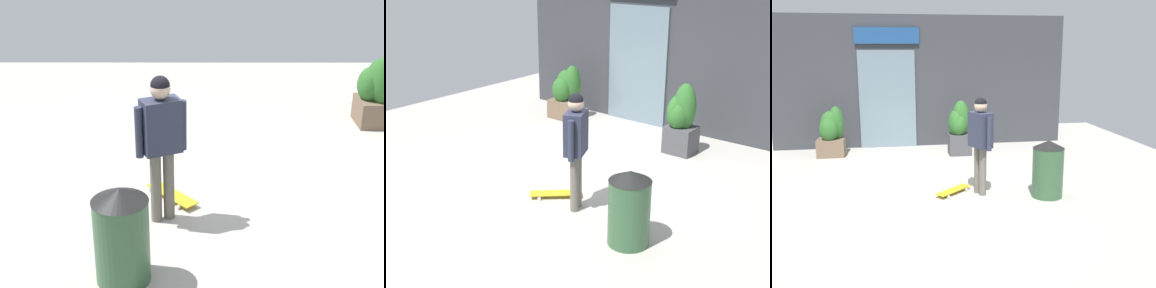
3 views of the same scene
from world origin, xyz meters
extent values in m
plane|color=#B2ADA3|center=(0.00, 0.00, 0.00)|extent=(12.00, 12.00, 0.00)
cube|color=#383A3F|center=(0.00, 3.39, 1.72)|extent=(7.73, 0.25, 3.44)
cube|color=slate|center=(-0.90, 3.24, 1.27)|extent=(1.46, 0.06, 2.55)
cube|color=navy|center=(-0.86, 3.22, 2.91)|extent=(1.64, 0.05, 0.41)
cylinder|color=#666056|center=(0.78, -0.98, 0.44)|extent=(0.13, 0.13, 0.88)
cylinder|color=#666056|center=(0.72, -0.83, 0.44)|extent=(0.13, 0.13, 0.88)
cube|color=#2D3347|center=(0.75, -0.90, 1.19)|extent=(0.41, 0.50, 0.62)
cylinder|color=#2D3347|center=(0.86, -1.14, 1.16)|extent=(0.09, 0.09, 0.59)
cylinder|color=#2D3347|center=(0.64, -0.67, 1.16)|extent=(0.09, 0.09, 0.59)
sphere|color=beige|center=(0.75, -0.90, 1.62)|extent=(0.23, 0.23, 0.23)
sphere|color=black|center=(0.75, -0.90, 1.66)|extent=(0.22, 0.22, 0.22)
cube|color=gold|center=(0.27, -0.82, 0.07)|extent=(0.73, 0.68, 0.02)
cylinder|color=silver|center=(0.16, -1.07, 0.03)|extent=(0.06, 0.06, 0.05)
cylinder|color=silver|center=(0.01, -0.90, 0.03)|extent=(0.06, 0.06, 0.05)
cylinder|color=silver|center=(0.53, -0.73, 0.03)|extent=(0.06, 0.06, 0.05)
cylinder|color=silver|center=(0.39, -0.56, 0.03)|extent=(0.06, 0.06, 0.05)
cube|color=brown|center=(-2.30, 2.42, 0.22)|extent=(0.65, 0.49, 0.43)
ellipsoid|color=#2D6628|center=(-2.32, 2.34, 0.68)|extent=(0.44, 0.41, 0.58)
ellipsoid|color=#2D6628|center=(-2.16, 2.53, 0.79)|extent=(0.37, 0.41, 0.85)
ellipsoid|color=#2D6628|center=(-2.29, 2.46, 0.74)|extent=(0.48, 0.42, 0.74)
cube|color=#47474C|center=(0.84, 2.12, 0.26)|extent=(0.54, 0.48, 0.52)
ellipsoid|color=#2D6628|center=(0.80, 2.07, 0.75)|extent=(0.42, 0.47, 0.55)
ellipsoid|color=#2D6628|center=(0.87, 2.14, 0.90)|extent=(0.42, 0.40, 0.90)
ellipsoid|color=#2D6628|center=(0.74, 2.13, 0.80)|extent=(0.37, 0.57, 0.65)
cylinder|color=#335938|center=(1.91, -1.24, 0.45)|extent=(0.55, 0.55, 0.89)
cone|color=black|center=(1.91, -1.24, 0.96)|extent=(0.56, 0.56, 0.14)
camera|label=1|loc=(6.63, -0.55, 3.58)|focal=53.63mm
camera|label=2|loc=(5.13, -6.27, 3.58)|focal=48.48mm
camera|label=3|loc=(-0.77, -8.33, 2.63)|focal=40.70mm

